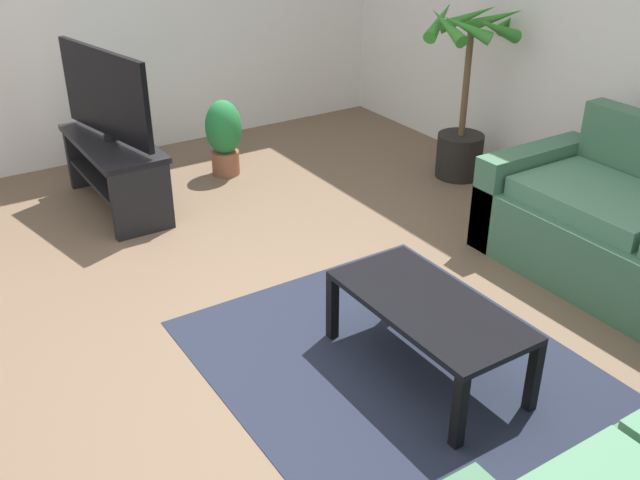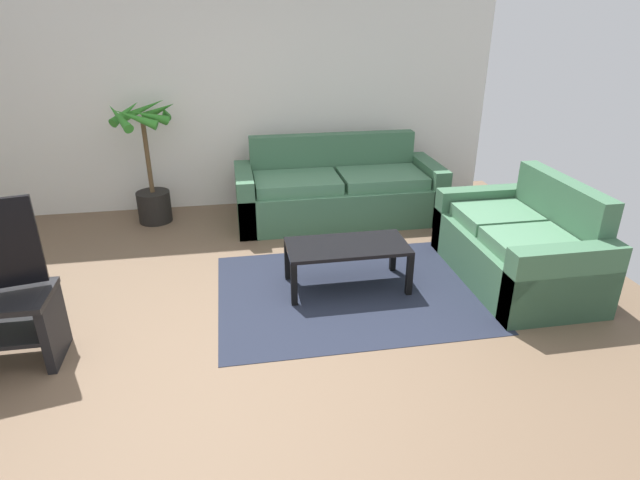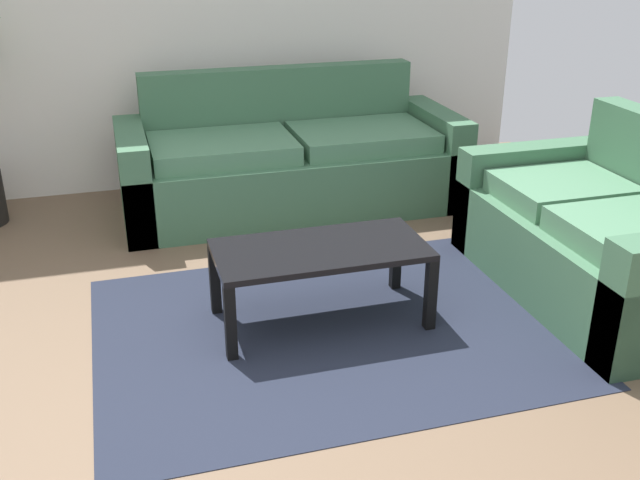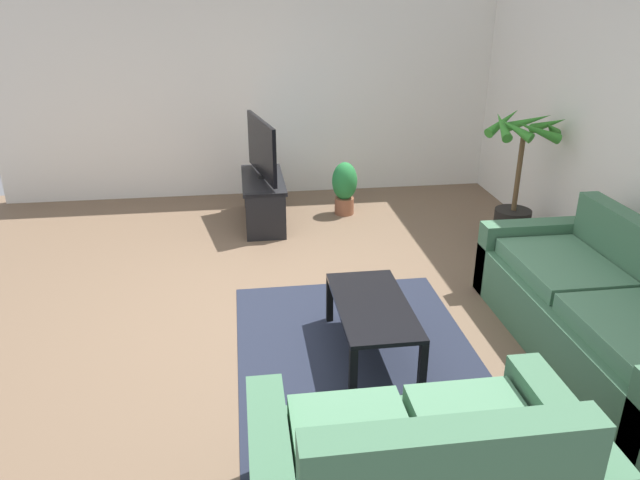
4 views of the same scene
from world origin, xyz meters
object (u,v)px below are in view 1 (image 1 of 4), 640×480
object	(u,v)px
potted_palm	(465,103)
potted_plant_small	(224,135)
tv_stand	(115,164)
tv	(105,93)
coffee_table	(428,312)

from	to	relation	value
potted_palm	potted_plant_small	distance (m)	1.90
potted_palm	potted_plant_small	world-z (taller)	potted_palm
tv_stand	tv	bearing A→B (deg)	101.50
potted_palm	tv	bearing A→B (deg)	-110.09
potted_plant_small	potted_palm	bearing A→B (deg)	56.00
potted_plant_small	tv	bearing A→B (deg)	-81.37
tv_stand	potted_plant_small	world-z (taller)	potted_plant_small
potted_palm	tv_stand	bearing A→B (deg)	-110.06
tv_stand	coffee_table	size ratio (longest dim) A/B	1.08
coffee_table	potted_plant_small	bearing A→B (deg)	173.83
tv	coffee_table	bearing A→B (deg)	12.97
tv	potted_plant_small	world-z (taller)	tv
tv	potted_plant_small	size ratio (longest dim) A/B	1.73
coffee_table	potted_palm	world-z (taller)	potted_palm
coffee_table	potted_plant_small	xyz separation A→B (m)	(-2.84, 0.31, -0.01)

